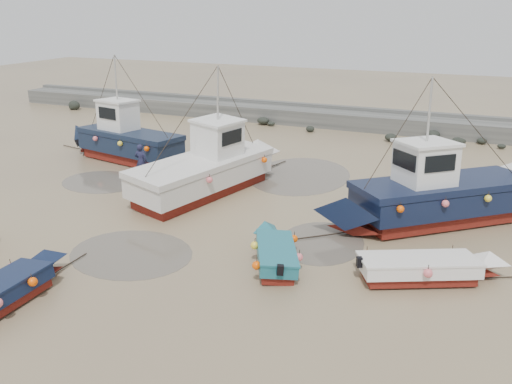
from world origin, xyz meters
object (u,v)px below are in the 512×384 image
dinghy_2 (274,249)px  cabin_boat_0 (122,138)px  cabin_boat_2 (432,195)px  cabin_boat_1 (211,166)px  person (142,178)px  dinghy_3 (429,266)px  dinghy_1 (8,286)px

dinghy_2 → cabin_boat_0: 15.90m
cabin_boat_0 → cabin_boat_2: size_ratio=1.05×
dinghy_2 → cabin_boat_1: bearing=108.4°
dinghy_2 → cabin_boat_0: (-13.16, 8.90, 0.78)m
dinghy_2 → cabin_boat_2: (4.99, 5.93, 0.74)m
cabin_boat_0 → person: cabin_boat_0 is taller
dinghy_2 → dinghy_3: same height
dinghy_1 → dinghy_2: bearing=40.4°
dinghy_3 → cabin_boat_1: 12.16m
cabin_boat_0 → cabin_boat_1: size_ratio=0.90×
dinghy_1 → dinghy_3: bearing=29.0°
dinghy_2 → cabin_boat_1: cabin_boat_1 is taller
dinghy_1 → dinghy_3: (12.27, 6.44, -0.01)m
cabin_boat_1 → cabin_boat_2: size_ratio=1.16×
dinghy_1 → cabin_boat_2: 16.60m
dinghy_3 → cabin_boat_2: bearing=159.5°
dinghy_1 → dinghy_3: same height
cabin_boat_0 → person: size_ratio=5.18×
cabin_boat_1 → person: (-4.48, 0.37, -1.31)m
dinghy_3 → cabin_boat_2: 5.18m
dinghy_1 → person: dinghy_1 is taller
cabin_boat_0 → cabin_boat_1: (7.53, -2.91, -0.04)m
dinghy_2 → cabin_boat_0: size_ratio=0.49×
dinghy_2 → dinghy_1: bearing=-165.7°
cabin_boat_1 → person: size_ratio=5.76×
cabin_boat_1 → cabin_boat_2: bearing=16.4°
dinghy_3 → person: size_ratio=3.14×
dinghy_3 → person: (-15.46, 5.54, -0.54)m
person → dinghy_3: bearing=152.6°
cabin_boat_2 → person: cabin_boat_2 is taller
dinghy_1 → dinghy_3: size_ratio=0.94×
dinghy_1 → person: bearing=106.2°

